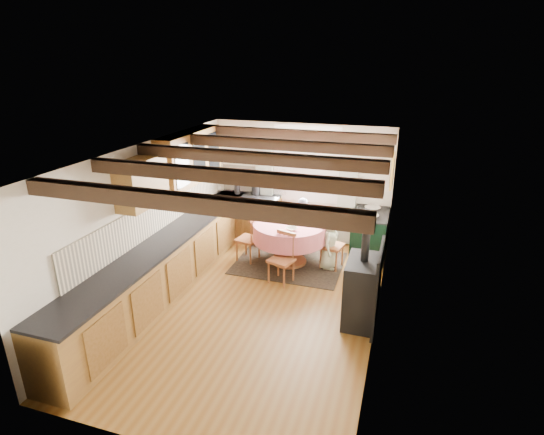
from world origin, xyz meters
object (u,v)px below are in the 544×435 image
(cast_iron_stove, at_px, (363,275))
(cup, at_px, (296,218))
(dining_table, at_px, (289,244))
(chair_right, at_px, (332,244))
(chair_left, at_px, (248,237))
(chair_near, at_px, (281,259))
(child_right, at_px, (329,242))
(child_far, at_px, (302,224))
(aga_range, at_px, (369,235))

(cast_iron_stove, height_order, cup, cast_iron_stove)
(dining_table, distance_m, chair_right, 0.78)
(chair_left, bearing_deg, dining_table, 107.53)
(chair_near, height_order, chair_left, chair_left)
(dining_table, distance_m, child_right, 0.73)
(child_far, bearing_deg, chair_left, 48.61)
(chair_near, relative_size, child_far, 0.81)
(aga_range, bearing_deg, dining_table, -151.00)
(dining_table, relative_size, cup, 12.49)
(cast_iron_stove, bearing_deg, cup, 130.78)
(chair_right, relative_size, cup, 8.49)
(chair_near, xyz_separation_m, chair_left, (-0.84, 0.64, 0.01))
(chair_left, distance_m, cup, 0.97)
(cast_iron_stove, relative_size, child_far, 1.38)
(chair_left, distance_m, aga_range, 2.30)
(aga_range, distance_m, cast_iron_stove, 2.25)
(child_right, relative_size, cup, 9.58)
(chair_near, bearing_deg, child_right, 66.74)
(chair_near, xyz_separation_m, aga_range, (1.30, 1.48, 0.01))
(chair_near, relative_size, chair_right, 0.98)
(chair_left, relative_size, aga_range, 0.93)
(chair_right, bearing_deg, chair_near, 150.42)
(chair_right, distance_m, child_far, 0.88)
(chair_right, bearing_deg, child_far, 63.21)
(chair_right, relative_size, aga_range, 0.93)
(chair_left, xyz_separation_m, child_far, (0.86, 0.72, 0.09))
(cup, bearing_deg, chair_left, -164.99)
(cup, bearing_deg, dining_table, -117.19)
(child_far, xyz_separation_m, cup, (-0.01, -0.49, 0.31))
(cast_iron_stove, bearing_deg, child_right, 116.24)
(chair_left, height_order, child_far, child_far)
(chair_right, bearing_deg, child_right, 137.78)
(aga_range, xyz_separation_m, cast_iron_stove, (0.11, -2.23, 0.30))
(dining_table, relative_size, child_right, 1.30)
(chair_right, height_order, aga_range, chair_right)
(chair_left, relative_size, cast_iron_stove, 0.60)
(cup, bearing_deg, child_right, -7.81)
(cast_iron_stove, distance_m, child_right, 1.72)
(chair_near, xyz_separation_m, chair_right, (0.71, 0.82, 0.01))
(dining_table, bearing_deg, child_far, 82.87)
(child_right, xyz_separation_m, cup, (-0.64, 0.09, 0.34))
(chair_near, distance_m, cup, 0.96)
(aga_range, bearing_deg, cast_iron_stove, -87.18)
(chair_right, distance_m, aga_range, 0.89)
(child_far, bearing_deg, cast_iron_stove, 131.90)
(child_far, distance_m, child_right, 0.86)
(child_right, distance_m, cup, 0.73)
(chair_right, height_order, child_right, child_right)
(chair_right, xyz_separation_m, cast_iron_stove, (0.70, -1.57, 0.30))
(child_far, height_order, child_right, child_far)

